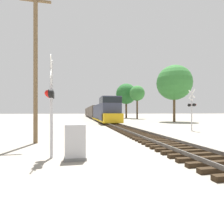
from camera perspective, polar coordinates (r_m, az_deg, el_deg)
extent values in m
plane|color=gray|center=(10.58, 17.02, -10.24)|extent=(400.00, 400.00, 0.00)
cube|color=black|center=(7.42, 31.73, -14.01)|extent=(2.60, 0.22, 0.16)
cube|color=black|center=(7.86, 28.69, -13.22)|extent=(2.60, 0.22, 0.16)
cube|color=black|center=(8.32, 25.99, -12.48)|extent=(2.60, 0.22, 0.16)
cube|color=black|center=(8.80, 23.59, -11.80)|extent=(2.60, 0.22, 0.16)
cube|color=black|center=(9.29, 21.45, -11.17)|extent=(2.60, 0.22, 0.16)
cube|color=black|center=(9.79, 19.54, -10.59)|extent=(2.60, 0.22, 0.16)
cube|color=black|center=(10.30, 17.82, -10.06)|extent=(2.60, 0.22, 0.16)
cube|color=black|center=(10.83, 16.27, -9.58)|extent=(2.60, 0.22, 0.16)
cube|color=black|center=(11.36, 14.87, -9.13)|extent=(2.60, 0.22, 0.16)
cube|color=black|center=(11.89, 13.60, -8.72)|extent=(2.60, 0.22, 0.16)
cube|color=black|center=(12.44, 12.44, -8.33)|extent=(2.60, 0.22, 0.16)
cube|color=black|center=(12.98, 11.38, -7.98)|extent=(2.60, 0.22, 0.16)
cube|color=black|center=(13.53, 10.40, -7.66)|extent=(2.60, 0.22, 0.16)
cube|color=black|center=(14.09, 9.51, -7.36)|extent=(2.60, 0.22, 0.16)
cube|color=black|center=(14.65, 8.68, -7.08)|extent=(2.60, 0.22, 0.16)
cube|color=black|center=(15.21, 7.92, -6.82)|extent=(2.60, 0.22, 0.16)
cube|color=black|center=(15.78, 7.21, -6.57)|extent=(2.60, 0.22, 0.16)
cube|color=black|center=(16.35, 6.55, -6.35)|extent=(2.60, 0.22, 0.16)
cube|color=black|center=(16.92, 5.94, -6.13)|extent=(2.60, 0.22, 0.16)
cube|color=black|center=(17.49, 5.36, -5.93)|extent=(2.60, 0.22, 0.16)
cube|color=black|center=(18.06, 4.83, -5.75)|extent=(2.60, 0.22, 0.16)
cube|color=black|center=(18.64, 4.32, -5.57)|extent=(2.60, 0.22, 0.16)
cube|color=black|center=(19.21, 3.85, -5.40)|extent=(2.60, 0.22, 0.16)
cube|color=black|center=(19.79, 3.41, -5.25)|extent=(2.60, 0.22, 0.16)
cube|color=black|center=(20.37, 2.99, -5.10)|extent=(2.60, 0.22, 0.16)
cube|color=black|center=(20.95, 2.59, -4.96)|extent=(2.60, 0.22, 0.16)
cube|color=black|center=(21.53, 2.22, -4.83)|extent=(2.60, 0.22, 0.16)
cube|color=black|center=(22.12, 1.86, -4.70)|extent=(2.60, 0.22, 0.16)
cube|color=black|center=(22.70, 1.53, -4.58)|extent=(2.60, 0.22, 0.16)
cube|color=black|center=(23.28, 1.21, -4.47)|extent=(2.60, 0.22, 0.16)
cube|color=black|center=(23.87, 0.90, -4.36)|extent=(2.60, 0.22, 0.16)
cube|color=black|center=(24.46, 0.61, -4.26)|extent=(2.60, 0.22, 0.16)
cube|color=black|center=(25.04, 0.34, -4.16)|extent=(2.60, 0.22, 0.16)
cube|color=black|center=(25.63, 0.08, -4.06)|extent=(2.60, 0.22, 0.16)
cube|color=black|center=(26.22, -0.18, -3.97)|extent=(2.60, 0.22, 0.16)
cube|color=black|center=(26.81, -0.42, -3.89)|extent=(2.60, 0.22, 0.16)
cube|color=black|center=(27.39, -0.65, -3.80)|extent=(2.60, 0.22, 0.16)
cube|color=black|center=(27.98, -0.86, -3.72)|extent=(2.60, 0.22, 0.16)
cube|color=black|center=(28.57, -1.08, -3.65)|extent=(2.60, 0.22, 0.16)
cube|color=black|center=(29.16, -1.28, -3.58)|extent=(2.60, 0.22, 0.16)
cube|color=#56514C|center=(10.23, 13.42, -9.26)|extent=(0.07, 160.00, 0.15)
cube|color=#56514C|center=(10.89, 20.40, -8.69)|extent=(0.07, 160.00, 0.15)
cube|color=#33384C|center=(37.24, -3.40, -0.08)|extent=(2.43, 13.99, 3.09)
cube|color=#33384C|center=(27.57, -0.73, 0.81)|extent=(2.86, 4.40, 3.96)
cube|color=black|center=(27.62, -0.73, 3.70)|extent=(2.88, 4.44, 0.87)
cube|color=gold|center=(25.42, 0.15, -2.01)|extent=(2.86, 2.00, 1.38)
cube|color=gold|center=(34.30, -2.74, -2.46)|extent=(2.91, 19.58, 0.24)
cube|color=black|center=(27.89, -0.84, -2.87)|extent=(1.58, 2.20, 1.00)
cube|color=black|center=(40.73, -4.04, -1.98)|extent=(1.58, 2.20, 1.00)
cube|color=brown|center=(53.03, -5.65, 0.08)|extent=(2.71, 15.31, 3.37)
cube|color=black|center=(48.10, -5.10, -1.75)|extent=(1.58, 2.20, 0.90)
cube|color=black|center=(58.01, -6.10, -1.46)|extent=(1.58, 2.20, 0.90)
cube|color=brown|center=(69.53, -6.90, 0.05)|extent=(2.71, 15.31, 3.37)
cube|color=black|center=(64.58, -6.59, -1.32)|extent=(1.58, 2.20, 0.90)
cube|color=black|center=(74.51, -7.17, -1.15)|extent=(1.58, 2.20, 0.90)
cube|color=brown|center=(86.05, -7.68, 0.03)|extent=(2.71, 15.31, 3.37)
cube|color=black|center=(81.09, -7.48, -1.06)|extent=(1.58, 2.20, 0.90)
cube|color=black|center=(91.03, -7.85, -0.95)|extent=(1.58, 2.20, 0.90)
cylinder|color=#B7B7BC|center=(7.53, -19.18, 0.77)|extent=(0.12, 0.12, 3.96)
cube|color=white|center=(7.73, -19.17, 13.31)|extent=(0.10, 0.93, 0.93)
cube|color=white|center=(7.73, -19.17, 13.31)|extent=(0.10, 0.93, 0.93)
cube|color=black|center=(7.56, -19.17, 5.48)|extent=(0.13, 0.86, 0.06)
cylinder|color=black|center=(7.91, -19.01, 5.24)|extent=(0.20, 0.31, 0.30)
sphere|color=red|center=(7.91, -19.73, 5.23)|extent=(0.26, 0.26, 0.26)
cylinder|color=black|center=(7.56, -19.17, 5.48)|extent=(0.20, 0.31, 0.30)
sphere|color=red|center=(7.57, -19.93, 5.48)|extent=(0.26, 0.26, 0.26)
cylinder|color=black|center=(7.21, -19.36, 5.75)|extent=(0.20, 0.31, 0.30)
sphere|color=red|center=(7.22, -20.15, 5.74)|extent=(0.26, 0.26, 0.26)
cube|color=white|center=(7.63, -19.17, 9.29)|extent=(0.05, 0.32, 0.20)
cylinder|color=#B7B7BC|center=(19.36, 24.57, 0.33)|extent=(0.12, 0.12, 4.00)
cube|color=white|center=(19.44, 24.56, 5.35)|extent=(0.10, 0.93, 0.93)
cube|color=white|center=(19.44, 24.56, 5.35)|extent=(0.10, 0.93, 0.93)
cube|color=black|center=(19.37, 24.57, 2.11)|extent=(0.12, 0.86, 0.06)
cylinder|color=black|center=(19.10, 25.24, 2.14)|extent=(0.20, 0.31, 0.30)
sphere|color=red|center=(19.17, 25.47, 2.13)|extent=(0.26, 0.26, 0.26)
cylinder|color=black|center=(19.64, 23.91, 2.08)|extent=(0.20, 0.31, 0.30)
sphere|color=red|center=(19.70, 24.14, 2.07)|extent=(0.26, 0.26, 0.26)
cube|color=white|center=(19.40, 24.56, 3.73)|extent=(0.05, 0.32, 0.20)
cube|color=slate|center=(7.25, -11.84, -14.51)|extent=(0.86, 0.62, 0.12)
cube|color=#ADADB2|center=(7.11, -11.84, -9.10)|extent=(0.78, 0.57, 1.27)
cylinder|color=brown|center=(11.81, -23.69, 13.33)|extent=(0.25, 0.25, 9.21)
cube|color=brown|center=(13.32, -23.69, 30.34)|extent=(1.80, 0.12, 0.12)
cylinder|color=brown|center=(36.04, 19.65, 1.42)|extent=(0.47, 0.47, 5.59)
sphere|color=#337533|center=(36.49, 19.64, 9.01)|extent=(6.76, 6.76, 6.76)
cylinder|color=#473521|center=(49.52, 8.21, 1.21)|extent=(0.48, 0.48, 5.92)
sphere|color=#337533|center=(49.79, 8.21, 6.09)|extent=(4.25, 4.25, 4.25)
cylinder|color=#473521|center=(54.80, 4.66, 0.97)|extent=(0.56, 0.56, 5.70)
sphere|color=#236028|center=(55.09, 4.66, 5.94)|extent=(6.40, 6.40, 6.40)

